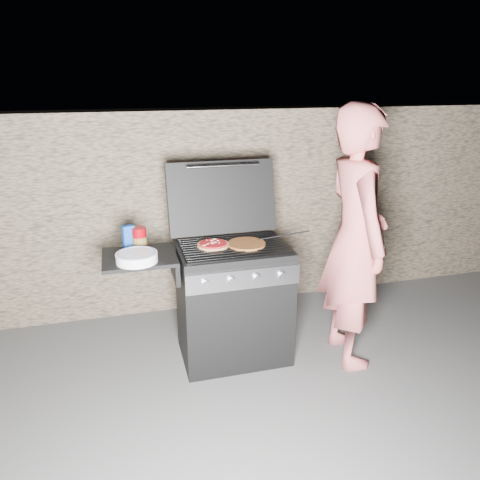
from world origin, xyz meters
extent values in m
plane|color=#4D4C4B|center=(0.00, 0.00, 0.00)|extent=(50.00, 50.00, 0.00)
cube|color=#856C55|center=(0.00, 1.05, 0.90)|extent=(8.00, 0.35, 1.80)
cylinder|color=#AD622D|center=(0.10, -0.01, 0.92)|extent=(0.34, 0.34, 0.01)
cylinder|color=maroon|center=(-0.65, 0.15, 0.98)|extent=(0.12, 0.12, 0.15)
cube|color=#1041A6|center=(-0.73, 0.16, 0.99)|extent=(0.09, 0.07, 0.17)
cylinder|color=white|center=(-0.69, -0.11, 0.93)|extent=(0.37, 0.37, 0.06)
imported|color=#C65D5C|center=(0.85, -0.22, 0.96)|extent=(0.52, 0.73, 1.92)
cylinder|color=black|center=(0.38, 0.00, 0.95)|extent=(0.38, 0.11, 0.08)
camera|label=1|loc=(-0.77, -3.08, 2.08)|focal=35.00mm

